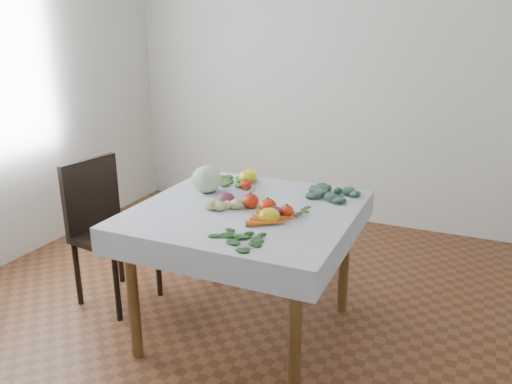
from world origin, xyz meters
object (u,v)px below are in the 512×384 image
table (246,225)px  heirloom_back (248,176)px  chair (105,222)px  carrot_bunch (277,217)px  cabbage (207,179)px

table → heirloom_back: heirloom_back is taller
chair → carrot_bunch: (1.19, -0.10, 0.25)m
cabbage → carrot_bunch: size_ratio=0.62×
table → heirloom_back: 0.47m
table → carrot_bunch: (0.21, -0.10, 0.12)m
cabbage → heirloom_back: 0.30m
chair → cabbage: size_ratio=5.24×
heirloom_back → cabbage: bearing=-118.1°
chair → carrot_bunch: 1.22m
cabbage → heirloom_back: size_ratio=1.46×
cabbage → carrot_bunch: (0.53, -0.24, -0.06)m
chair → cabbage: (0.66, 0.14, 0.32)m
chair → table: bearing=-0.3°
heirloom_back → carrot_bunch: bearing=-52.5°
table → chair: bearing=179.7°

